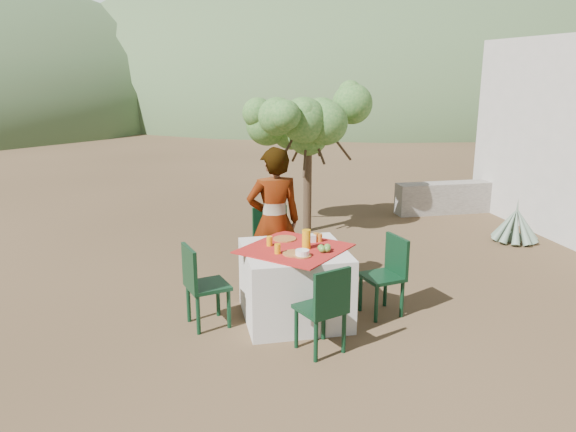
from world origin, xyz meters
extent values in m
plane|color=#3D2D1B|center=(0.00, 0.00, 0.00)|extent=(160.00, 160.00, 0.00)
cube|color=silver|center=(-0.38, -0.35, 0.38)|extent=(1.02, 1.02, 0.75)
cube|color=#AF2419|center=(-0.38, -0.35, 0.76)|extent=(1.30, 1.30, 0.01)
cylinder|color=black|center=(-0.55, 0.39, 0.23)|extent=(0.04, 0.04, 0.46)
cylinder|color=black|center=(-0.21, 0.44, 0.23)|extent=(0.04, 0.04, 0.46)
cylinder|color=black|center=(-0.61, 0.73, 0.23)|extent=(0.04, 0.04, 0.46)
cylinder|color=black|center=(-0.27, 0.79, 0.23)|extent=(0.04, 0.04, 0.46)
cube|color=black|center=(-0.41, 0.59, 0.46)|extent=(0.49, 0.49, 0.04)
cube|color=black|center=(-0.44, 0.78, 0.70)|extent=(0.43, 0.11, 0.45)
cylinder|color=black|center=(-0.21, -0.88, 0.21)|extent=(0.04, 0.04, 0.41)
cylinder|color=black|center=(-0.50, -0.99, 0.21)|extent=(0.04, 0.04, 0.41)
cylinder|color=black|center=(-0.10, -1.17, 0.21)|extent=(0.04, 0.04, 0.41)
cylinder|color=black|center=(-0.39, -1.28, 0.21)|extent=(0.04, 0.04, 0.41)
cube|color=black|center=(-0.30, -1.08, 0.41)|extent=(0.50, 0.50, 0.04)
cube|color=black|center=(-0.24, -1.24, 0.63)|extent=(0.37, 0.17, 0.40)
cylinder|color=black|center=(-1.07, -0.45, 0.21)|extent=(0.04, 0.04, 0.42)
cylinder|color=black|center=(-1.15, -0.14, 0.21)|extent=(0.04, 0.04, 0.42)
cylinder|color=black|center=(-1.38, -0.53, 0.21)|extent=(0.04, 0.04, 0.42)
cylinder|color=black|center=(-1.46, -0.22, 0.21)|extent=(0.04, 0.04, 0.42)
cube|color=black|center=(-1.26, -0.34, 0.42)|extent=(0.48, 0.48, 0.04)
cube|color=black|center=(-1.44, -0.38, 0.64)|extent=(0.14, 0.39, 0.41)
cylinder|color=black|center=(0.34, -0.32, 0.21)|extent=(0.04, 0.04, 0.41)
cylinder|color=black|center=(0.41, -0.63, 0.21)|extent=(0.04, 0.04, 0.41)
cylinder|color=black|center=(0.65, -0.26, 0.21)|extent=(0.04, 0.04, 0.41)
cylinder|color=black|center=(0.72, -0.56, 0.21)|extent=(0.04, 0.04, 0.41)
cube|color=black|center=(0.53, -0.44, 0.41)|extent=(0.46, 0.46, 0.04)
cube|color=black|center=(0.70, -0.40, 0.63)|extent=(0.12, 0.38, 0.40)
imported|color=#8C6651|center=(-0.46, 0.38, 0.85)|extent=(0.63, 0.43, 1.69)
cylinder|color=#3E2D1F|center=(0.51, 2.77, 0.76)|extent=(0.13, 0.13, 1.52)
sphere|color=#245C22|center=(0.51, 2.77, 1.52)|extent=(0.65, 0.65, 0.65)
sphere|color=#245C22|center=(1.10, 2.77, 1.68)|extent=(0.61, 0.61, 0.61)
sphere|color=#245C22|center=(-0.04, 2.88, 1.63)|extent=(0.56, 0.56, 0.56)
sphere|color=#245C22|center=(0.61, 3.36, 1.74)|extent=(0.59, 0.59, 0.59)
sphere|color=#245C22|center=(0.56, 2.22, 1.57)|extent=(0.52, 0.52, 0.52)
sphere|color=slate|center=(3.42, 1.59, 0.05)|extent=(0.23, 0.23, 0.23)
cone|color=slate|center=(3.42, 1.59, 0.34)|extent=(0.12, 0.12, 0.65)
cone|color=slate|center=(3.56, 1.65, 0.26)|extent=(0.39, 0.25, 0.57)
cone|color=slate|center=(3.49, 1.71, 0.26)|extent=(0.27, 0.37, 0.57)
cone|color=slate|center=(3.41, 1.73, 0.26)|extent=(0.16, 0.40, 0.55)
cone|color=slate|center=(3.32, 1.70, 0.26)|extent=(0.32, 0.34, 0.57)
cone|color=slate|center=(3.28, 1.62, 0.26)|extent=(0.40, 0.19, 0.56)
cone|color=slate|center=(3.29, 1.53, 0.26)|extent=(0.39, 0.25, 0.57)
cone|color=slate|center=(3.35, 1.46, 0.26)|extent=(0.27, 0.37, 0.57)
cone|color=slate|center=(3.44, 1.44, 0.26)|extent=(0.16, 0.40, 0.55)
cone|color=slate|center=(3.52, 1.48, 0.26)|extent=(0.32, 0.34, 0.57)
cone|color=slate|center=(3.56, 1.56, 0.26)|extent=(0.40, 0.19, 0.56)
cube|color=gray|center=(3.60, 3.40, 0.28)|extent=(2.60, 0.35, 0.55)
ellipsoid|color=#3E5A32|center=(12.00, 36.00, 0.00)|extent=(48.00, 48.00, 20.00)
ellipsoid|color=slate|center=(-4.00, 52.00, 0.00)|extent=(60.00, 60.00, 24.00)
ellipsoid|color=slate|center=(28.00, 46.00, 0.00)|extent=(36.00, 36.00, 14.00)
cylinder|color=brown|center=(-0.42, -0.05, 0.77)|extent=(0.25, 0.25, 0.01)
cylinder|color=brown|center=(-0.43, -0.54, 0.77)|extent=(0.23, 0.23, 0.01)
cylinder|color=orange|center=(-0.62, -0.23, 0.81)|extent=(0.06, 0.06, 0.10)
cylinder|color=orange|center=(-0.58, -0.49, 0.81)|extent=(0.06, 0.06, 0.10)
cylinder|color=orange|center=(-0.27, -0.39, 0.86)|extent=(0.09, 0.09, 0.19)
cylinder|color=brown|center=(-0.36, -0.61, 0.77)|extent=(0.18, 0.18, 0.01)
cylinder|color=white|center=(-0.36, -0.61, 0.80)|extent=(0.13, 0.13, 0.05)
cylinder|color=orange|center=(-0.08, -0.19, 0.80)|extent=(0.05, 0.05, 0.09)
cylinder|color=orange|center=(-0.12, -0.18, 0.81)|extent=(0.06, 0.06, 0.09)
cube|color=white|center=(-0.16, -0.21, 0.80)|extent=(0.06, 0.04, 0.08)
sphere|color=#588C33|center=(-0.15, -0.50, 0.80)|extent=(0.07, 0.07, 0.07)
sphere|color=#588C33|center=(-0.08, -0.49, 0.80)|extent=(0.07, 0.07, 0.07)
sphere|color=#588C33|center=(-0.10, -0.55, 0.80)|extent=(0.07, 0.07, 0.07)
sphere|color=#588C33|center=(-0.15, -0.55, 0.80)|extent=(0.07, 0.07, 0.07)
camera|label=1|loc=(-1.54, -5.61, 2.51)|focal=35.00mm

